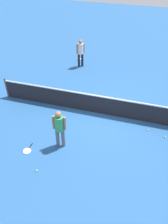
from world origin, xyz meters
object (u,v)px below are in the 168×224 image
object	(u,v)px
tennis_racket_far_player	(80,59)
tennis_ball_baseline	(148,130)
tennis_racket_near_player	(27,150)
tennis_ball_near_player	(37,171)
tennis_ball_by_net	(165,137)
player_near_side	(59,126)
player_far_side	(81,51)

from	to	relation	value
tennis_racket_far_player	tennis_ball_baseline	xyz separation A→B (m)	(4.88, -5.80, 0.02)
tennis_racket_near_player	tennis_ball_near_player	xyz separation A→B (m)	(0.77, -0.79, 0.02)
tennis_ball_by_net	tennis_ball_baseline	size ratio (longest dim) A/B	1.00
tennis_racket_far_player	tennis_ball_baseline	size ratio (longest dim) A/B	9.18
tennis_ball_near_player	tennis_ball_by_net	distance (m)	5.31
player_near_side	tennis_racket_near_player	distance (m)	1.65
tennis_racket_near_player	tennis_ball_by_net	size ratio (longest dim) A/B	8.91
tennis_ball_baseline	tennis_racket_near_player	bearing A→B (deg)	-150.53
player_far_side	tennis_racket_near_player	distance (m)	7.36
tennis_ball_by_net	player_near_side	bearing A→B (deg)	-157.64
tennis_ball_near_player	tennis_ball_by_net	world-z (taller)	same
player_far_side	tennis_ball_by_net	xyz separation A→B (m)	(5.20, -5.02, -0.98)
tennis_racket_far_player	tennis_ball_near_player	bearing A→B (deg)	-82.20
player_far_side	tennis_ball_near_player	size ratio (longest dim) A/B	25.76
player_near_side	tennis_racket_near_player	world-z (taller)	player_near_side
player_far_side	tennis_ball_by_net	distance (m)	7.30
player_near_side	player_far_side	xyz separation A→B (m)	(-1.24, 6.66, 0.00)
tennis_racket_near_player	tennis_racket_far_player	distance (m)	8.30
player_near_side	tennis_ball_baseline	xyz separation A→B (m)	(3.26, 1.85, -0.98)
tennis_ball_by_net	tennis_ball_baseline	xyz separation A→B (m)	(-0.71, 0.22, 0.00)
tennis_racket_near_player	tennis_racket_far_player	world-z (taller)	same
tennis_racket_far_player	tennis_ball_near_player	world-z (taller)	tennis_ball_near_player
player_near_side	tennis_racket_far_player	bearing A→B (deg)	101.97
player_near_side	tennis_racket_near_player	xyz separation A→B (m)	(-1.15, -0.64, -1.00)
player_near_side	tennis_racket_far_player	world-z (taller)	player_near_side
player_far_side	tennis_ball_near_player	world-z (taller)	player_far_side
player_near_side	tennis_ball_baseline	world-z (taller)	player_near_side
tennis_racket_far_player	tennis_racket_near_player	bearing A→B (deg)	-86.74
player_far_side	tennis_ball_by_net	size ratio (longest dim) A/B	25.76
player_near_side	tennis_ball_by_net	distance (m)	4.40
player_near_side	tennis_ball_near_player	world-z (taller)	player_near_side
tennis_racket_near_player	tennis_ball_by_net	xyz separation A→B (m)	(5.11, 2.27, 0.02)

